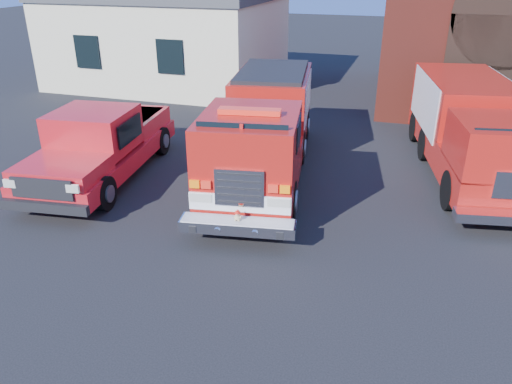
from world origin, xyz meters
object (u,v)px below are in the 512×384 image
(secondary_truck, at_px, (472,127))
(fire_engine, at_px, (264,128))
(pickup_truck, at_px, (101,145))
(side_building, at_px, (170,37))

(secondary_truck, bearing_deg, fire_engine, -161.48)
(fire_engine, height_order, secondary_truck, fire_engine)
(fire_engine, distance_m, pickup_truck, 4.58)
(pickup_truck, bearing_deg, fire_engine, 21.21)
(secondary_truck, bearing_deg, pickup_truck, -160.31)
(fire_engine, relative_size, pickup_truck, 1.37)
(pickup_truck, distance_m, secondary_truck, 10.46)
(side_building, relative_size, pickup_truck, 1.61)
(pickup_truck, xyz_separation_m, secondary_truck, (9.84, 3.52, 0.40))
(side_building, bearing_deg, fire_engine, -51.95)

